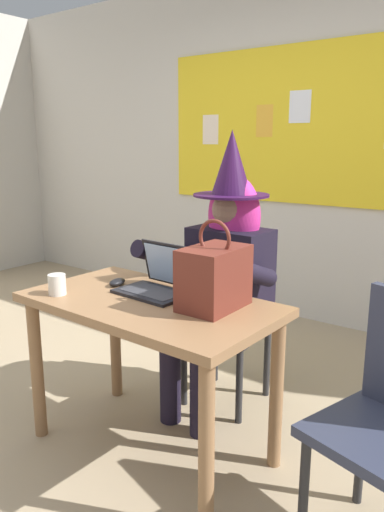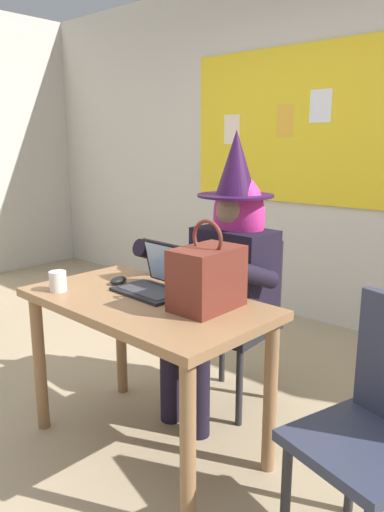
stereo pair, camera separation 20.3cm
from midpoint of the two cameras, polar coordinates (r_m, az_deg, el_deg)
The scene contains 9 objects.
ground_plane at distance 2.68m, azimuth -11.07°, elevation -19.26°, with size 24.00×24.00×0.00m, color tan.
wall_back_bulletin at distance 4.00m, azimuth 11.44°, elevation 12.31°, with size 6.74×2.32×2.75m.
desk_main at distance 2.24m, azimuth -7.60°, elevation -7.93°, with size 1.17×0.67×0.74m.
chair_at_desk at distance 2.75m, azimuth 2.81°, elevation -6.24°, with size 0.45×0.45×0.91m.
person_costumed at distance 2.57m, azimuth 1.42°, elevation -0.78°, with size 0.61×0.67×1.49m.
laptop at distance 2.29m, azimuth -6.35°, elevation -3.02°, with size 0.36×0.28×0.22m.
computer_mouse at distance 2.43m, azimuth -11.06°, elevation -3.03°, with size 0.06×0.10×0.03m, color black.
handbag at distance 2.04m, azimuth -0.26°, elevation -2.48°, with size 0.20×0.30×0.38m.
coffee_mug at distance 2.35m, azimuth -17.82°, elevation -3.21°, with size 0.08×0.08×0.10m, color silver.
Camera 1 is at (1.63, -1.56, 1.42)m, focal length 34.43 mm.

